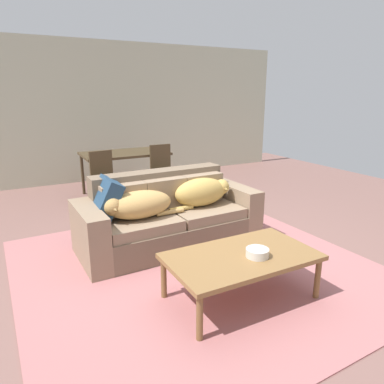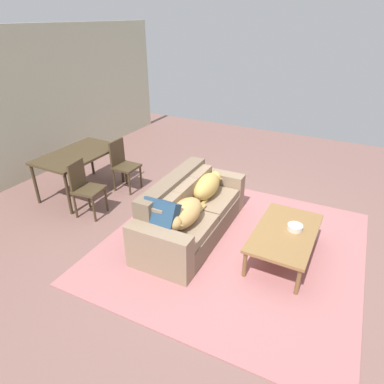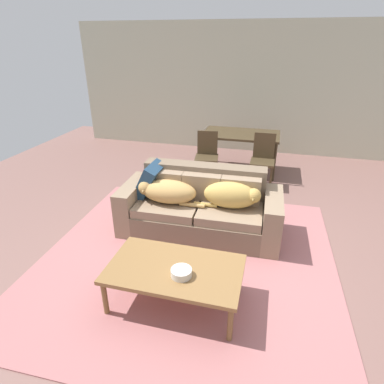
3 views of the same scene
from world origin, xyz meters
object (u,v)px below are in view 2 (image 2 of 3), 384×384
(dog_on_left_cushion, at_px, (184,214))
(dog_on_right_cushion, at_px, (207,186))
(couch, at_px, (189,213))
(dining_chair_near_left, at_px, (85,186))
(dining_chair_near_right, at_px, (123,163))
(coffee_table, at_px, (285,234))
(dining_table, at_px, (78,157))
(bowl_on_coffee_table, at_px, (295,227))
(throw_pillow_by_left_arm, at_px, (159,218))

(dog_on_left_cushion, bearing_deg, dog_on_right_cushion, 2.62)
(couch, height_order, dining_chair_near_left, dining_chair_near_left)
(dining_chair_near_left, relative_size, dining_chair_near_right, 0.97)
(couch, distance_m, coffee_table, 1.35)
(dining_chair_near_left, xyz_separation_m, dining_chair_near_right, (0.98, 0.03, 0.01))
(dining_chair_near_left, distance_m, dining_chair_near_right, 0.98)
(coffee_table, xyz_separation_m, dining_table, (0.17, 3.64, 0.30))
(coffee_table, bearing_deg, bowl_on_coffee_table, -45.27)
(couch, bearing_deg, dog_on_left_cushion, -162.66)
(dining_table, relative_size, dining_chair_near_right, 1.56)
(couch, height_order, dog_on_right_cushion, couch)
(couch, xyz_separation_m, bowl_on_coffee_table, (0.16, -1.44, 0.12))
(dog_on_right_cushion, distance_m, coffee_table, 1.33)
(couch, xyz_separation_m, dog_on_right_cushion, (0.41, -0.08, 0.28))
(dog_on_left_cushion, bearing_deg, dining_chair_near_right, 57.62)
(dining_table, bearing_deg, coffee_table, -92.60)
(dog_on_left_cushion, relative_size, dog_on_right_cushion, 1.08)
(coffee_table, bearing_deg, throw_pillow_by_left_arm, 119.60)
(couch, bearing_deg, dining_chair_near_left, 97.95)
(throw_pillow_by_left_arm, height_order, coffee_table, throw_pillow_by_left_arm)
(dog_on_right_cushion, height_order, dining_chair_near_left, dining_chair_near_left)
(dog_on_left_cushion, relative_size, throw_pillow_by_left_arm, 1.96)
(throw_pillow_by_left_arm, bearing_deg, dining_chair_near_left, 75.49)
(dining_table, bearing_deg, couch, -95.85)
(throw_pillow_by_left_arm, xyz_separation_m, dining_table, (0.95, 2.26, 0.04))
(dining_table, bearing_deg, bowl_on_coffee_table, -91.13)
(dog_on_right_cushion, distance_m, dining_chair_near_left, 1.90)
(couch, xyz_separation_m, throw_pillow_by_left_arm, (-0.71, 0.03, 0.31))
(throw_pillow_by_left_arm, relative_size, dining_chair_near_left, 0.51)
(dog_on_right_cushion, xyz_separation_m, dining_table, (-0.18, 2.37, 0.07))
(coffee_table, distance_m, bowl_on_coffee_table, 0.15)
(dining_chair_near_left, height_order, dining_chair_near_right, dining_chair_near_right)
(dog_on_left_cushion, relative_size, dining_table, 0.62)
(couch, relative_size, throw_pillow_by_left_arm, 4.64)
(throw_pillow_by_left_arm, bearing_deg, couch, -2.56)
(dog_on_right_cushion, height_order, dining_chair_near_right, dining_chair_near_right)
(couch, bearing_deg, bowl_on_coffee_table, -85.23)
(bowl_on_coffee_table, distance_m, dining_chair_near_right, 3.20)
(dog_on_left_cushion, xyz_separation_m, dog_on_right_cushion, (0.82, 0.06, 0.02))
(dog_on_right_cushion, relative_size, dining_chair_near_right, 0.90)
(dog_on_right_cushion, bearing_deg, dining_chair_near_right, 79.51)
(couch, height_order, coffee_table, couch)
(bowl_on_coffee_table, height_order, dining_table, dining_table)
(dining_chair_near_right, bearing_deg, throw_pillow_by_left_arm, -130.08)
(throw_pillow_by_left_arm, bearing_deg, dog_on_right_cushion, -5.65)
(couch, xyz_separation_m, dining_chair_near_left, (-0.28, 1.69, 0.17))
(couch, relative_size, dining_chair_near_left, 2.36)
(bowl_on_coffee_table, bearing_deg, dog_on_left_cushion, 113.78)
(dog_on_left_cushion, relative_size, dining_chair_near_left, 1.00)
(coffee_table, bearing_deg, dog_on_right_cushion, 74.79)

